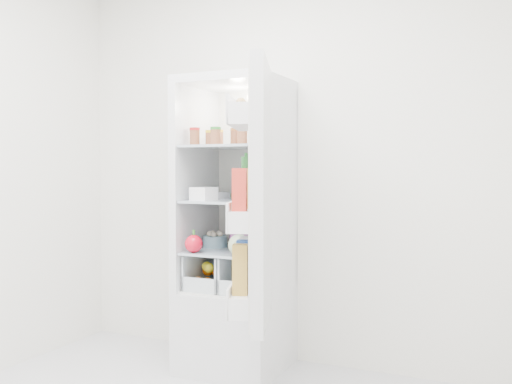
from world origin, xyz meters
The scene contains 21 objects.
room_walls centered at (0.00, 0.00, 1.59)m, with size 3.02×3.02×2.61m.
refrigerator centered at (-0.20, 1.25, 0.67)m, with size 0.60×0.60×1.80m.
shelf_low centered at (-0.20, 1.19, 0.74)m, with size 0.49×0.53×0.01m, color #A7B6C3.
shelf_mid centered at (-0.20, 1.19, 1.05)m, with size 0.49×0.53×0.01m, color #A7B6C3.
shelf_top centered at (-0.20, 1.19, 1.38)m, with size 0.49×0.53×0.01m, color #A7B6C3.
crisper_left centered at (-0.32, 1.19, 0.61)m, with size 0.23×0.46×0.22m, color silver, non-canonical shape.
crisper_right centered at (-0.08, 1.19, 0.61)m, with size 0.23×0.46×0.22m, color silver, non-canonical shape.
condiment_jars centered at (-0.21, 1.13, 1.43)m, with size 0.46×0.34×0.08m.
squeeze_bottle centered at (-0.03, 1.26, 1.48)m, with size 0.06×0.06×0.19m, color white.
tub_white centered at (-0.32, 1.02, 1.10)m, with size 0.12×0.12×0.08m, color white.
tub_cream centered at (-0.10, 1.20, 1.09)m, with size 0.12×0.12×0.07m, color silver.
tin_red centered at (-0.06, 1.12, 1.09)m, with size 0.10×0.10×0.06m, color #DE4621.
foil_tray centered at (-0.31, 1.26, 1.08)m, with size 0.17×0.13×0.04m, color silver.
tub_green centered at (-0.16, 1.31, 1.10)m, with size 0.10×0.13×0.08m, color #429152.
red_cabbage centered at (-0.11, 1.12, 0.83)m, with size 0.17×0.17×0.17m, color #521E5A.
bell_pepper centered at (-0.36, 0.97, 0.80)m, with size 0.11×0.11×0.11m, color red.
mushroom_bowl centered at (-0.36, 1.24, 0.78)m, with size 0.15×0.15×0.07m, color #81ACC0.
salad_bag centered at (-0.07, 0.97, 0.81)m, with size 0.12×0.12×0.12m, color #9FB98B.
citrus_pile centered at (-0.33, 1.15, 0.59)m, with size 0.20×0.31×0.16m.
veg_pile centered at (-0.07, 1.18, 0.56)m, with size 0.16×0.30×0.10m.
fridge_door centered at (0.20, 0.63, 1.09)m, with size 0.34×0.59×1.30m.
Camera 1 is at (1.38, -1.94, 1.25)m, focal length 40.00 mm.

